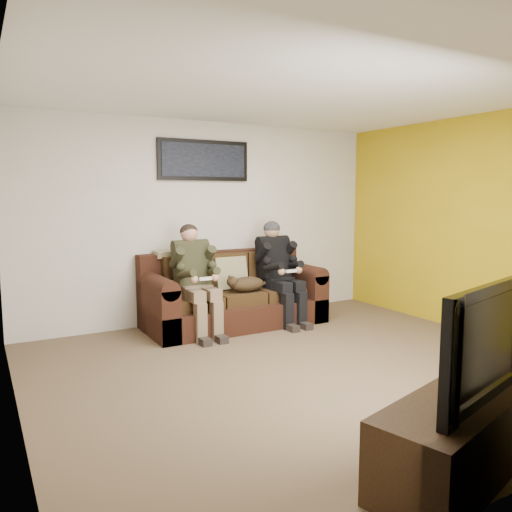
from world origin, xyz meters
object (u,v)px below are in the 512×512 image
framed_poster (204,160)px  person_left (195,273)px  sofa (232,297)px  person_right (278,266)px  television (470,338)px  cat (245,284)px  tv_stand (465,432)px

framed_poster → person_left: bearing=-123.6°
sofa → person_right: size_ratio=1.72×
television → cat: bearing=68.2°
tv_stand → television: 0.58m
person_right → framed_poster: size_ratio=1.05×
person_left → framed_poster: framed_poster is taller
framed_poster → tv_stand: framed_poster is taller
tv_stand → person_left: bearing=78.7°
cat → tv_stand: cat is taller
person_left → person_right: size_ratio=0.99×
person_right → tv_stand: size_ratio=0.87×
sofa → television: size_ratio=1.90×
sofa → television: (-0.33, -3.78, 0.47)m
sofa → person_left: (-0.58, -0.19, 0.39)m
cat → framed_poster: 1.69m
framed_poster → television: bearing=-91.8°
person_left → person_right: bearing=0.0°
person_left → sofa: bearing=18.0°
cat → framed_poster: size_ratio=0.53×
cat → tv_stand: 3.58m
person_left → tv_stand: 3.63m
framed_poster → person_right: bearing=-36.3°
person_left → framed_poster: bearing=56.4°
cat → television: television is taller
sofa → tv_stand: (-0.33, -3.78, -0.11)m
framed_poster → tv_stand: bearing=-91.8°
tv_stand → television: (-0.00, 0.00, 0.58)m
cat → framed_poster: bearing=113.9°
cat → tv_stand: (-0.41, -3.55, -0.31)m
cat → framed_poster: framed_poster is taller
person_right → cat: person_right is taller
sofa → tv_stand: bearing=-95.0°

